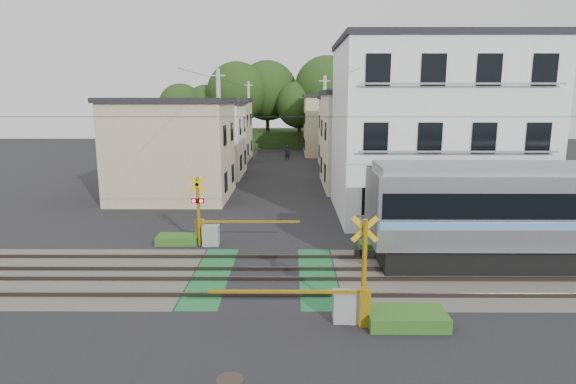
{
  "coord_description": "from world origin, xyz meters",
  "views": [
    {
      "loc": [
        0.94,
        -16.38,
        6.25
      ],
      "look_at": [
        0.82,
        5.0,
        2.09
      ],
      "focal_mm": 30.0,
      "sensor_mm": 36.0,
      "label": 1
    }
  ],
  "objects_px": {
    "crossing_signal_far": "(209,229)",
    "apartment_block": "(432,129)",
    "pedestrian": "(287,153)",
    "manhole_cover": "(230,380)",
    "crossing_signal_near": "(349,299)"
  },
  "relations": [
    {
      "from": "crossing_signal_near",
      "to": "pedestrian",
      "type": "xyz_separation_m",
      "value": [
        -2.0,
        36.37,
        0.08
      ]
    },
    {
      "from": "crossing_signal_near",
      "to": "manhole_cover",
      "type": "height_order",
      "value": "crossing_signal_near"
    },
    {
      "from": "crossing_signal_far",
      "to": "pedestrian",
      "type": "xyz_separation_m",
      "value": [
        3.17,
        29.06,
        0.08
      ]
    },
    {
      "from": "pedestrian",
      "to": "crossing_signal_far",
      "type": "bearing_deg",
      "value": 70.69
    },
    {
      "from": "crossing_signal_far",
      "to": "apartment_block",
      "type": "distance_m",
      "value": 13.14
    },
    {
      "from": "pedestrian",
      "to": "manhole_cover",
      "type": "relative_size",
      "value": 2.5
    },
    {
      "from": "crossing_signal_near",
      "to": "pedestrian",
      "type": "height_order",
      "value": "crossing_signal_near"
    },
    {
      "from": "crossing_signal_far",
      "to": "apartment_block",
      "type": "xyz_separation_m",
      "value": [
        11.09,
        5.84,
        3.94
      ]
    },
    {
      "from": "pedestrian",
      "to": "manhole_cover",
      "type": "height_order",
      "value": "pedestrian"
    },
    {
      "from": "crossing_signal_far",
      "to": "apartment_block",
      "type": "height_order",
      "value": "apartment_block"
    },
    {
      "from": "crossing_signal_near",
      "to": "manhole_cover",
      "type": "relative_size",
      "value": 7.44
    },
    {
      "from": "apartment_block",
      "to": "pedestrian",
      "type": "distance_m",
      "value": 24.84
    },
    {
      "from": "apartment_block",
      "to": "crossing_signal_far",
      "type": "bearing_deg",
      "value": -152.22
    },
    {
      "from": "apartment_block",
      "to": "manhole_cover",
      "type": "height_order",
      "value": "apartment_block"
    },
    {
      "from": "crossing_signal_near",
      "to": "crossing_signal_far",
      "type": "distance_m",
      "value": 8.95
    }
  ]
}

